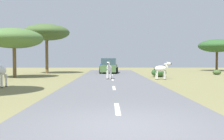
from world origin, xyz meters
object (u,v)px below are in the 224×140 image
object	(u,v)px
tree_3	(14,38)
zebra_1	(1,71)
tree_0	(217,46)
zebra_0	(109,68)
zebra_2	(161,69)
bush_2	(159,72)
tree_1	(47,33)
bush_0	(217,72)
car_0	(109,66)
car_1	(107,65)

from	to	relation	value
tree_3	zebra_1	bearing A→B (deg)	-74.58
zebra_1	tree_0	distance (m)	30.44
zebra_0	zebra_2	size ratio (longest dim) A/B	1.00
zebra_0	zebra_1	world-z (taller)	zebra_1
zebra_2	bush_2	world-z (taller)	zebra_2
tree_3	tree_1	bearing A→B (deg)	79.56
zebra_1	bush_0	size ratio (longest dim) A/B	1.93
bush_2	car_0	bearing A→B (deg)	128.04
zebra_0	tree_0	xyz separation A→B (m)	(15.39, 15.34, 2.67)
tree_1	tree_0	bearing A→B (deg)	14.64
bush_0	bush_2	size ratio (longest dim) A/B	0.64
tree_3	bush_0	distance (m)	20.94
zebra_1	tree_1	size ratio (longest dim) A/B	0.30
car_1	zebra_1	bearing A→B (deg)	73.89
car_0	tree_1	xyz separation A→B (m)	(-7.36, 0.16, 3.97)
car_1	tree_1	size ratio (longest dim) A/B	0.75
zebra_1	tree_1	bearing A→B (deg)	-89.00
car_1	tree_3	distance (m)	15.60
tree_3	bush_0	size ratio (longest dim) A/B	5.80
zebra_2	tree_3	world-z (taller)	tree_3
zebra_2	tree_1	xyz separation A→B (m)	(-11.68, 9.38, 3.93)
zebra_0	tree_0	size ratio (longest dim) A/B	0.30
zebra_1	tree_3	xyz separation A→B (m)	(-2.30, 8.34, 2.59)
car_0	tree_3	size ratio (longest dim) A/B	0.86
zebra_0	car_1	distance (m)	15.45
zebra_2	bush_0	distance (m)	9.82
zebra_0	bush_0	bearing A→B (deg)	-144.29
zebra_0	car_1	size ratio (longest dim) A/B	0.36
zebra_1	bush_2	xyz separation A→B (m)	(11.05, 9.00, -0.55)
zebra_0	tree_1	xyz separation A→B (m)	(-7.38, 9.39, 3.90)
car_1	bush_2	size ratio (longest dim) A/B	3.10
zebra_0	zebra_1	xyz separation A→B (m)	(-6.34, -5.81, 0.05)
zebra_1	car_1	size ratio (longest dim) A/B	0.40
zebra_0	bush_0	distance (m)	13.36
zebra_0	tree_1	distance (m)	12.56
tree_0	bush_0	bearing A→B (deg)	-112.94
bush_0	car_0	bearing A→B (deg)	166.82
zebra_1	bush_0	world-z (taller)	zebra_1
tree_1	tree_3	bearing A→B (deg)	-100.44
bush_2	tree_1	bearing A→B (deg)	152.85
zebra_1	car_1	xyz separation A→B (m)	(6.02, 21.26, -0.12)
tree_1	tree_3	world-z (taller)	tree_1
zebra_2	car_0	xyz separation A→B (m)	(-4.31, 9.22, -0.04)
zebra_0	tree_0	distance (m)	21.89
zebra_1	bush_2	size ratio (longest dim) A/B	1.23
zebra_0	tree_1	bearing A→B (deg)	-45.29
zebra_1	tree_0	world-z (taller)	tree_0
zebra_0	tree_1	size ratio (longest dim) A/B	0.27
bush_0	bush_2	world-z (taller)	bush_2
bush_0	zebra_0	bearing A→B (deg)	-150.85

